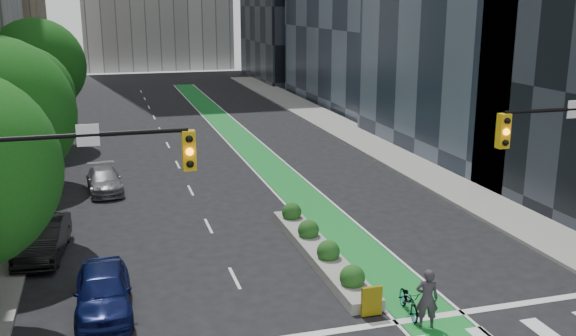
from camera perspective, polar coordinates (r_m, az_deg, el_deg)
sidewalk_left at (r=42.30m, az=-22.54°, el=-0.17°), size 3.60×90.00×0.15m
sidewalk_right at (r=45.91m, az=8.08°, el=1.89°), size 3.60×90.00×0.15m
bike_lane_paint at (r=47.88m, az=-4.07°, el=2.44°), size 2.20×70.00×0.01m
tree_midfar at (r=38.38m, az=-22.50°, el=5.87°), size 5.60×5.60×7.76m
tree_far at (r=48.19m, az=-21.40°, el=8.41°), size 6.60×6.60×9.00m
signal_left at (r=17.20m, az=-21.94°, el=-4.18°), size 6.14×0.51×7.20m
median_planter at (r=26.03m, az=2.82°, el=-7.18°), size 1.20×10.26×1.10m
bicycle at (r=21.87m, az=10.71°, el=-11.51°), size 0.90×1.89×0.96m
cyclist at (r=20.95m, az=12.26°, el=-11.27°), size 0.83×0.69×1.97m
parked_car_left_near at (r=22.33m, az=-16.12°, el=-10.46°), size 1.84×4.51×1.53m
parked_car_left_mid at (r=27.82m, az=-20.99°, el=-5.84°), size 2.08×4.81×1.54m
parked_car_left_far at (r=36.19m, az=-16.01°, el=-1.06°), size 2.06×4.40×1.24m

